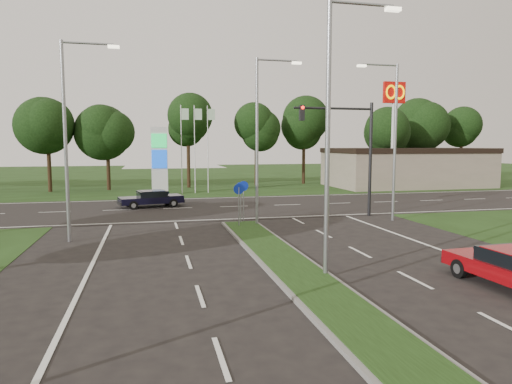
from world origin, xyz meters
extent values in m
plane|color=black|center=(0.00, 0.00, 0.00)|extent=(160.00, 160.00, 0.00)
cube|color=#1B3110|center=(0.00, 55.00, 0.00)|extent=(160.00, 50.00, 0.02)
cube|color=black|center=(0.00, 24.00, 0.00)|extent=(160.00, 12.00, 0.02)
cube|color=slate|center=(0.00, 4.00, 0.06)|extent=(2.00, 26.00, 0.12)
cube|color=gray|center=(22.00, 36.00, 2.00)|extent=(16.00, 9.00, 4.00)
cylinder|color=gray|center=(0.80, 6.00, 4.50)|extent=(0.16, 0.16, 9.00)
cylinder|color=gray|center=(1.90, 6.00, 8.90)|extent=(2.20, 0.10, 0.10)
cube|color=#FFF2CC|center=(3.00, 6.00, 8.80)|extent=(0.50, 0.22, 0.12)
cylinder|color=gray|center=(0.80, 16.00, 4.50)|extent=(0.16, 0.16, 9.00)
cylinder|color=gray|center=(1.90, 16.00, 8.90)|extent=(2.20, 0.10, 0.10)
cube|color=#FFF2CC|center=(3.00, 16.00, 8.80)|extent=(0.50, 0.22, 0.12)
cylinder|color=gray|center=(-8.50, 14.00, 4.50)|extent=(0.16, 0.16, 9.00)
cylinder|color=gray|center=(-7.40, 14.00, 8.90)|extent=(2.20, 0.10, 0.10)
cube|color=#FFF2CC|center=(-6.30, 14.00, 8.80)|extent=(0.50, 0.22, 0.12)
cylinder|color=gray|center=(9.00, 16.00, 4.50)|extent=(0.16, 0.16, 9.00)
cylinder|color=gray|center=(7.90, 16.00, 8.90)|extent=(2.20, 0.10, 0.10)
cube|color=#FFF2CC|center=(6.80, 16.00, 8.80)|extent=(0.50, 0.22, 0.12)
cylinder|color=black|center=(8.50, 18.00, 3.50)|extent=(0.20, 0.20, 7.00)
cylinder|color=black|center=(6.00, 18.00, 6.60)|extent=(5.00, 0.14, 0.14)
cube|color=black|center=(4.00, 18.00, 6.30)|extent=(0.28, 0.28, 0.90)
sphere|color=#FF190C|center=(4.00, 17.82, 6.60)|extent=(0.20, 0.20, 0.20)
cylinder|color=gray|center=(-0.30, 15.50, 1.10)|extent=(0.06, 0.06, 2.20)
cylinder|color=#0C26A5|center=(-0.30, 15.50, 2.10)|extent=(0.56, 0.04, 0.56)
cylinder|color=gray|center=(0.00, 16.50, 1.10)|extent=(0.06, 0.06, 2.20)
cylinder|color=#0C26A5|center=(0.00, 16.50, 2.10)|extent=(0.56, 0.04, 0.56)
cylinder|color=gray|center=(0.30, 17.20, 1.10)|extent=(0.06, 0.06, 2.20)
cylinder|color=#0C26A5|center=(0.30, 17.20, 2.10)|extent=(0.56, 0.04, 0.56)
cube|color=silver|center=(-4.00, 33.00, 3.00)|extent=(1.40, 0.30, 6.00)
cube|color=#0CA53F|center=(-4.00, 32.82, 4.80)|extent=(1.30, 0.08, 1.20)
cube|color=#0C3FBF|center=(-4.00, 32.82, 3.20)|extent=(1.30, 0.08, 1.60)
cylinder|color=silver|center=(-2.00, 34.00, 4.00)|extent=(0.08, 0.08, 8.00)
cube|color=#B2D8B2|center=(-1.65, 34.00, 7.20)|extent=(0.70, 0.02, 1.00)
cylinder|color=silver|center=(-0.80, 34.00, 4.00)|extent=(0.08, 0.08, 8.00)
cube|color=#B2D8B2|center=(-0.45, 34.00, 7.20)|extent=(0.70, 0.02, 1.00)
cylinder|color=silver|center=(0.40, 34.00, 4.00)|extent=(0.08, 0.08, 8.00)
cube|color=#B2D8B2|center=(0.75, 34.00, 7.20)|extent=(0.70, 0.02, 1.00)
cylinder|color=silver|center=(18.00, 32.00, 5.00)|extent=(0.30, 0.30, 10.00)
cube|color=#BF0C07|center=(18.00, 32.00, 9.40)|extent=(2.20, 0.35, 2.00)
torus|color=#FFC600|center=(17.55, 31.78, 9.40)|extent=(1.06, 0.16, 1.06)
torus|color=#FFC600|center=(18.45, 31.78, 9.40)|extent=(1.06, 0.16, 1.06)
cylinder|color=black|center=(0.00, 40.00, 2.20)|extent=(0.36, 0.36, 4.40)
sphere|color=black|center=(0.00, 40.00, 6.50)|extent=(6.00, 6.00, 6.00)
sphere|color=black|center=(0.30, 39.80, 7.50)|extent=(4.80, 4.80, 4.80)
cylinder|color=black|center=(5.10, 4.92, 0.31)|extent=(0.23, 0.64, 0.63)
cylinder|color=black|center=(6.77, 5.00, 0.31)|extent=(0.23, 0.64, 0.63)
cube|color=black|center=(-4.81, 25.06, 0.54)|extent=(4.64, 2.70, 0.45)
cube|color=black|center=(-4.73, 25.08, 0.97)|extent=(2.20, 1.90, 0.42)
cube|color=black|center=(-4.73, 25.08, 1.18)|extent=(1.84, 1.74, 0.04)
cylinder|color=black|center=(-5.99, 23.96, 0.31)|extent=(0.64, 0.33, 0.61)
cylinder|color=black|center=(-6.35, 25.54, 0.31)|extent=(0.64, 0.33, 0.61)
cylinder|color=black|center=(-3.27, 24.58, 0.31)|extent=(0.64, 0.33, 0.61)
cylinder|color=black|center=(-3.63, 26.16, 0.31)|extent=(0.64, 0.33, 0.61)
camera|label=1|loc=(-4.84, -7.95, 4.39)|focal=32.00mm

